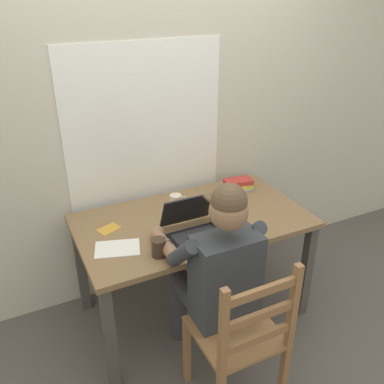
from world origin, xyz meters
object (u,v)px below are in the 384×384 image
(wooden_chair, at_px, (241,338))
(computer_mouse, at_px, (235,226))
(book_stack_main, at_px, (239,185))
(landscape_photo_print, at_px, (109,229))
(seated_person, at_px, (215,271))
(coffee_mug_dark, at_px, (159,247))
(desk, at_px, (193,231))
(coffee_mug_white, at_px, (176,202))
(book_stack_side, at_px, (226,205))
(laptop, at_px, (194,226))

(wooden_chair, bearing_deg, computer_mouse, 62.91)
(book_stack_main, height_order, landscape_photo_print, book_stack_main)
(landscape_photo_print, bearing_deg, computer_mouse, -46.19)
(computer_mouse, bearing_deg, seated_person, -136.66)
(coffee_mug_dark, xyz_separation_m, book_stack_main, (0.81, 0.49, -0.01))
(landscape_photo_print, bearing_deg, coffee_mug_dark, -86.35)
(desk, xyz_separation_m, coffee_mug_white, (-0.04, 0.17, 0.14))
(seated_person, height_order, wooden_chair, seated_person)
(coffee_mug_white, xyz_separation_m, book_stack_side, (0.30, -0.14, -0.03))
(computer_mouse, bearing_deg, landscape_photo_print, 154.47)
(desk, bearing_deg, computer_mouse, -50.37)
(desk, bearing_deg, seated_person, -101.65)
(desk, distance_m, coffee_mug_dark, 0.46)
(desk, height_order, book_stack_main, book_stack_main)
(wooden_chair, relative_size, laptop, 2.90)
(laptop, xyz_separation_m, book_stack_side, (0.33, 0.19, -0.03))
(seated_person, relative_size, book_stack_main, 6.09)
(seated_person, bearing_deg, book_stack_side, 54.62)
(coffee_mug_white, bearing_deg, book_stack_side, -25.25)
(laptop, height_order, coffee_mug_white, laptop)
(coffee_mug_white, relative_size, landscape_photo_print, 0.89)
(coffee_mug_dark, distance_m, landscape_photo_print, 0.43)
(coffee_mug_dark, bearing_deg, laptop, 22.47)
(landscape_photo_print, bearing_deg, wooden_chair, -85.36)
(seated_person, xyz_separation_m, book_stack_main, (0.58, 0.70, 0.09))
(coffee_mug_white, bearing_deg, book_stack_main, 5.05)
(computer_mouse, bearing_deg, desk, 129.63)
(seated_person, relative_size, book_stack_side, 6.10)
(wooden_chair, relative_size, book_stack_side, 4.63)
(coffee_mug_white, xyz_separation_m, coffee_mug_dark, (-0.30, -0.45, 0.00))
(desk, relative_size, seated_person, 1.15)
(book_stack_main, bearing_deg, coffee_mug_white, -174.95)
(computer_mouse, bearing_deg, coffee_mug_dark, -173.73)
(computer_mouse, height_order, coffee_mug_dark, coffee_mug_dark)
(computer_mouse, relative_size, coffee_mug_white, 0.87)
(book_stack_main, bearing_deg, seated_person, -129.55)
(laptop, relative_size, coffee_mug_white, 2.86)
(book_stack_side, bearing_deg, book_stack_main, 41.25)
(seated_person, xyz_separation_m, computer_mouse, (0.28, 0.26, 0.06))
(laptop, bearing_deg, book_stack_side, 30.11)
(laptop, xyz_separation_m, coffee_mug_dark, (-0.27, -0.11, 0.00))
(desk, distance_m, book_stack_side, 0.29)
(coffee_mug_white, height_order, book_stack_main, coffee_mug_white)
(coffee_mug_white, relative_size, coffee_mug_dark, 0.97)
(laptop, relative_size, book_stack_main, 1.59)
(wooden_chair, xyz_separation_m, landscape_photo_print, (-0.41, 0.87, 0.27))
(book_stack_side, distance_m, landscape_photo_print, 0.78)
(wooden_chair, bearing_deg, coffee_mug_white, 86.29)
(laptop, bearing_deg, computer_mouse, -12.31)
(coffee_mug_dark, bearing_deg, book_stack_main, 31.09)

